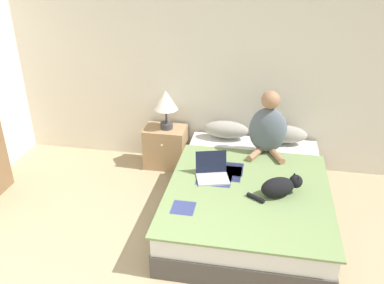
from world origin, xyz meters
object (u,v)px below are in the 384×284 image
Objects in this scene: bed at (248,198)px; cat_tabby at (280,186)px; nightstand at (166,147)px; table_lamp at (166,102)px; laptop_open at (212,173)px; person_sitting at (268,127)px; pillow_far at (284,134)px; pillow_near at (226,130)px.

bed is 4.15× the size of cat_tabby.
nightstand is 1.06× the size of table_lamp.
person_sitting is at bearing 35.29° from laptop_open.
person_sitting is 1.34m from nightstand.
table_lamp is (-0.68, 0.90, 0.37)m from laptop_open.
person_sitting is (-0.19, -0.29, 0.20)m from pillow_far.
pillow_near is at bearing 90.99° from cat_tabby.
pillow_far is at bearing 0.00° from pillow_near.
pillow_near is 0.76× the size of person_sitting.
bed is 1.39m from nightstand.
pillow_near is 0.68m from pillow_far.
nightstand is (-1.08, 0.87, 0.04)m from bed.
person_sitting is at bearing -123.60° from pillow_far.
pillow_far is 0.76× the size of person_sitting.
pillow_far reaches higher than bed.
laptop_open reaches higher than cat_tabby.
nightstand is at bearing 113.37° from cat_tabby.
table_lamp is at bearing -178.27° from pillow_far.
laptop_open reaches higher than pillow_near.
person_sitting is 0.87m from laptop_open.
bed is 3.87× the size of pillow_near.
table_lamp reaches higher than pillow_far.
bed is 0.46m from laptop_open.
pillow_near is 0.79m from table_lamp.
bed is at bearing -12.20° from laptop_open.
cat_tabby reaches higher than bed.
pillow_far is 1.13× the size of table_lamp.
cat_tabby is at bearing -92.37° from pillow_far.
bed is at bearing -39.53° from table_lamp.
person_sitting is at bearing -11.19° from nightstand.
laptop_open is at bearing -51.83° from nightstand.
cat_tabby is 1.05× the size of table_lamp.
cat_tabby is 0.99× the size of nightstand.
nightstand is at bearing 168.81° from person_sitting.
laptop_open is at bearing 135.19° from cat_tabby.
cat_tabby is at bearing -39.23° from table_lamp.
bed is at bearing 114.06° from cat_tabby.
cat_tabby is 1.34× the size of laptop_open.
nightstand is (-0.71, 0.90, -0.23)m from laptop_open.
cat_tabby is (-0.05, -1.14, -0.01)m from pillow_far.
bed is 4.36× the size of table_lamp.
nightstand reaches higher than bed.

